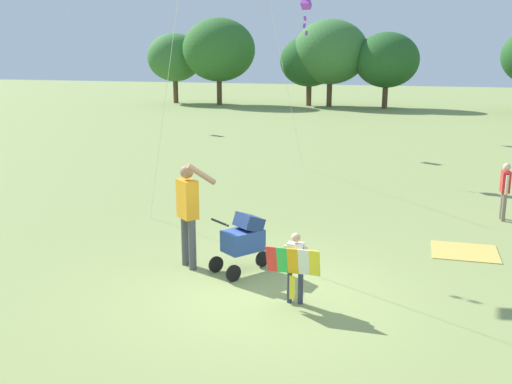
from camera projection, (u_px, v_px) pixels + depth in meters
ground_plane at (260, 294)px, 9.13m from camera, size 120.00×120.00×0.00m
treeline_distant at (368, 54)px, 38.61m from camera, size 32.12×5.99×6.07m
child_with_butterfly_kite at (295, 262)px, 8.62m from camera, size 0.79×0.34×1.10m
person_adult_flyer at (188, 206)px, 10.04m from camera, size 0.73×0.50×1.89m
stroller at (244, 238)px, 9.93m from camera, size 0.90×1.05×1.03m
kite_orange_delta at (306, 0)px, 17.95m from camera, size 0.43×3.49×5.60m
person_sitting_far at (505, 187)px, 12.98m from camera, size 0.20×0.41×1.29m
picnic_blanket at (465, 252)px, 11.04m from camera, size 1.23×1.09×0.02m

